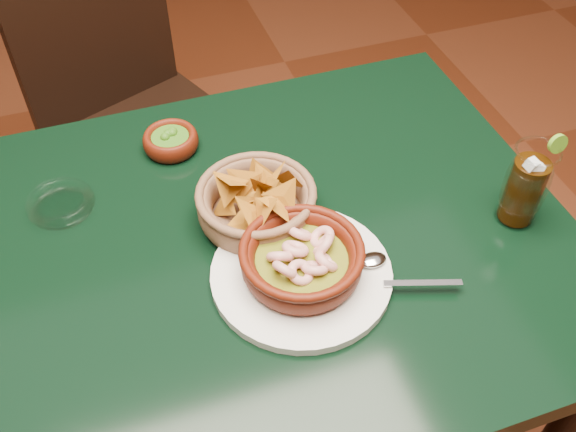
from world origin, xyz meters
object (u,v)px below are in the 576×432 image
object	(u,v)px
dining_chair	(134,114)
cola_drink	(525,186)
dining_table	(205,293)
shrimp_plate	(302,263)
chip_basket	(257,204)

from	to	relation	value
dining_chair	cola_drink	world-z (taller)	dining_chair
dining_table	shrimp_plate	size ratio (longest dim) A/B	3.41
chip_basket	cola_drink	xyz separation A→B (m)	(0.40, -0.13, 0.03)
shrimp_plate	chip_basket	size ratio (longest dim) A/B	1.57
dining_table	chip_basket	bearing A→B (deg)	21.98
shrimp_plate	chip_basket	xyz separation A→B (m)	(-0.03, 0.14, 0.00)
shrimp_plate	cola_drink	distance (m)	0.37
dining_chair	chip_basket	distance (m)	0.73
dining_chair	cola_drink	xyz separation A→B (m)	(0.53, -0.79, 0.31)
dining_table	cola_drink	xyz separation A→B (m)	(0.51, -0.09, 0.17)
shrimp_plate	dining_chair	bearing A→B (deg)	101.30
dining_table	dining_chair	world-z (taller)	dining_chair
dining_chair	shrimp_plate	distance (m)	0.86
dining_table	dining_chair	distance (m)	0.72
dining_chair	cola_drink	distance (m)	1.00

